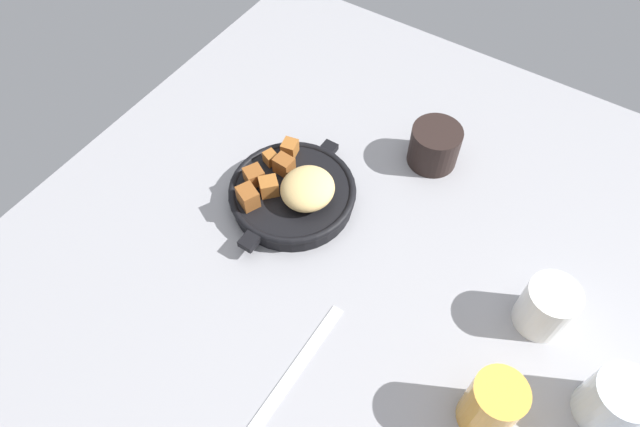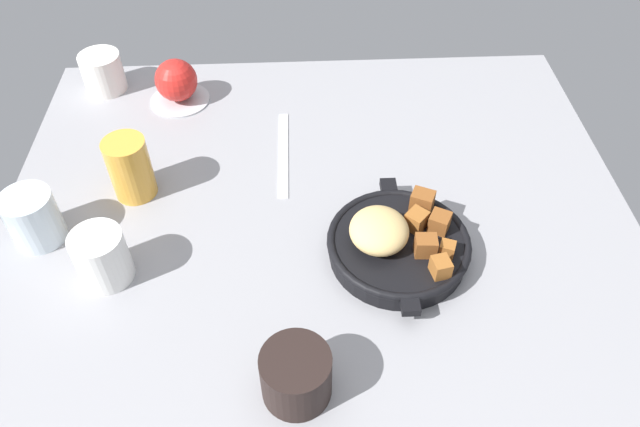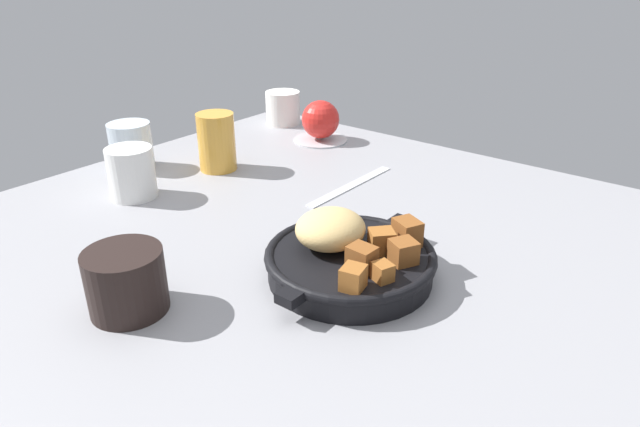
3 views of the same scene
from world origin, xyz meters
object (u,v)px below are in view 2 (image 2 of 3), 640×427
(white_creamer_pitcher, at_px, (102,257))
(juice_glass_amber, at_px, (130,168))
(butter_knife, at_px, (283,153))
(ceramic_mug_white, at_px, (103,72))
(cast_iron_skillet, at_px, (397,241))
(water_glass_short, at_px, (33,218))
(red_apple, at_px, (176,80))
(coffee_mug_dark, at_px, (296,375))

(white_creamer_pitcher, height_order, juice_glass_amber, juice_glass_amber)
(butter_knife, relative_size, ceramic_mug_white, 2.85)
(cast_iron_skillet, relative_size, water_glass_short, 3.01)
(red_apple, relative_size, white_creamer_pitcher, 0.95)
(juice_glass_amber, bearing_deg, cast_iron_skillet, -110.42)
(water_glass_short, bearing_deg, ceramic_mug_white, -3.56)
(cast_iron_skillet, distance_m, juice_glass_amber, 0.41)
(ceramic_mug_white, bearing_deg, cast_iron_skillet, -131.26)
(red_apple, xyz_separation_m, juice_glass_amber, (-0.24, 0.04, 0.01))
(white_creamer_pitcher, bearing_deg, butter_knife, -44.76)
(red_apple, height_order, juice_glass_amber, juice_glass_amber)
(cast_iron_skillet, distance_m, butter_knife, 0.28)
(white_creamer_pitcher, bearing_deg, red_apple, -7.44)
(ceramic_mug_white, height_order, juice_glass_amber, juice_glass_amber)
(cast_iron_skillet, xyz_separation_m, butter_knife, (0.22, 0.16, -0.02))
(cast_iron_skillet, xyz_separation_m, red_apple, (0.38, 0.35, 0.02))
(white_creamer_pitcher, height_order, ceramic_mug_white, white_creamer_pitcher)
(water_glass_short, relative_size, juice_glass_amber, 0.81)
(cast_iron_skillet, bearing_deg, white_creamer_pitcher, 92.91)
(water_glass_short, relative_size, white_creamer_pitcher, 1.01)
(coffee_mug_dark, height_order, juice_glass_amber, juice_glass_amber)
(butter_knife, relative_size, juice_glass_amber, 2.14)
(juice_glass_amber, bearing_deg, white_creamer_pitcher, 175.86)
(white_creamer_pitcher, xyz_separation_m, juice_glass_amber, (0.16, -0.01, 0.01))
(water_glass_short, height_order, ceramic_mug_white, water_glass_short)
(cast_iron_skillet, height_order, white_creamer_pitcher, white_creamer_pitcher)
(butter_knife, distance_m, juice_glass_amber, 0.25)
(cast_iron_skillet, distance_m, ceramic_mug_white, 0.65)
(water_glass_short, bearing_deg, butter_knife, -64.63)
(water_glass_short, height_order, coffee_mug_dark, water_glass_short)
(cast_iron_skillet, relative_size, coffee_mug_dark, 2.94)
(red_apple, relative_size, coffee_mug_dark, 0.91)
(water_glass_short, distance_m, coffee_mug_dark, 0.45)
(juice_glass_amber, bearing_deg, ceramic_mug_white, 19.46)
(white_creamer_pitcher, xyz_separation_m, ceramic_mug_white, (0.45, 0.09, -0.00))
(red_apple, height_order, ceramic_mug_white, red_apple)
(white_creamer_pitcher, distance_m, juice_glass_amber, 0.17)
(coffee_mug_dark, distance_m, juice_glass_amber, 0.43)
(cast_iron_skillet, xyz_separation_m, coffee_mug_dark, (-0.20, 0.14, 0.01))
(white_creamer_pitcher, bearing_deg, ceramic_mug_white, 11.14)
(butter_knife, relative_size, white_creamer_pitcher, 2.68)
(juice_glass_amber, bearing_deg, red_apple, -9.69)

